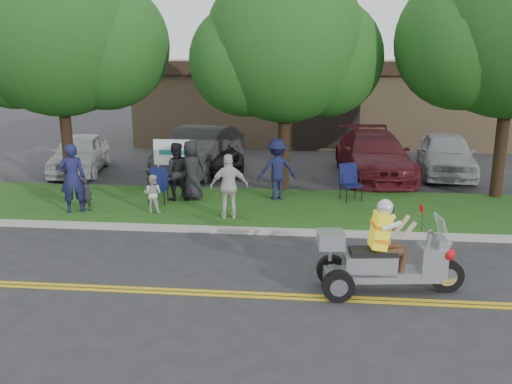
# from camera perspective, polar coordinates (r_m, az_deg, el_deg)

# --- Properties ---
(ground) EXTENTS (120.00, 120.00, 0.00)m
(ground) POSITION_cam_1_polar(r_m,az_deg,el_deg) (10.66, -1.88, -9.59)
(ground) COLOR #28282B
(ground) RESTS_ON ground
(centerline_near) EXTENTS (60.00, 0.10, 0.01)m
(centerline_near) POSITION_cam_1_polar(r_m,az_deg,el_deg) (10.14, -2.32, -10.88)
(centerline_near) COLOR gold
(centerline_near) RESTS_ON ground
(centerline_far) EXTENTS (60.00, 0.10, 0.01)m
(centerline_far) POSITION_cam_1_polar(r_m,az_deg,el_deg) (10.28, -2.19, -10.50)
(centerline_far) COLOR gold
(centerline_far) RESTS_ON ground
(curb) EXTENTS (60.00, 0.25, 0.12)m
(curb) POSITION_cam_1_polar(r_m,az_deg,el_deg) (13.47, -0.17, -4.11)
(curb) COLOR #A8A89E
(curb) RESTS_ON ground
(grass_verge) EXTENTS (60.00, 4.00, 0.10)m
(grass_verge) POSITION_cam_1_polar(r_m,az_deg,el_deg) (15.51, 0.65, -1.62)
(grass_verge) COLOR #234512
(grass_verge) RESTS_ON ground
(commercial_building) EXTENTS (18.00, 8.20, 4.00)m
(commercial_building) POSITION_cam_1_polar(r_m,az_deg,el_deg) (28.73, 7.19, 9.63)
(commercial_building) COLOR #9E7F5B
(commercial_building) RESTS_ON ground
(tree_left) EXTENTS (6.62, 5.40, 7.78)m
(tree_left) POSITION_cam_1_polar(r_m,az_deg,el_deg) (18.41, -19.90, 15.17)
(tree_left) COLOR #332114
(tree_left) RESTS_ON ground
(tree_mid) EXTENTS (5.88, 4.80, 7.05)m
(tree_mid) POSITION_cam_1_polar(r_m,az_deg,el_deg) (16.90, 3.26, 14.71)
(tree_mid) COLOR #332114
(tree_mid) RESTS_ON ground
(business_sign) EXTENTS (1.25, 0.06, 1.75)m
(business_sign) POSITION_cam_1_polar(r_m,az_deg,el_deg) (17.07, -8.68, 3.84)
(business_sign) COLOR silver
(business_sign) RESTS_ON ground
(trike_scooter) EXTENTS (2.76, 0.98, 1.80)m
(trike_scooter) POSITION_cam_1_polar(r_m,az_deg,el_deg) (10.32, 13.31, -7.03)
(trike_scooter) COLOR black
(trike_scooter) RESTS_ON ground
(lawn_chair_a) EXTENTS (0.54, 0.57, 1.02)m
(lawn_chair_a) POSITION_cam_1_polar(r_m,az_deg,el_deg) (15.94, -10.21, 0.90)
(lawn_chair_a) COLOR black
(lawn_chair_a) RESTS_ON grass_verge
(lawn_chair_b) EXTENTS (0.74, 0.75, 1.07)m
(lawn_chair_b) POSITION_cam_1_polar(r_m,az_deg,el_deg) (16.27, 9.83, 1.29)
(lawn_chair_b) COLOR black
(lawn_chair_b) RESTS_ON grass_verge
(spectator_adult_left) EXTENTS (0.82, 0.71, 1.89)m
(spectator_adult_left) POSITION_cam_1_polar(r_m,az_deg,el_deg) (15.50, -18.77, 1.40)
(spectator_adult_left) COLOR #191A45
(spectator_adult_left) RESTS_ON grass_verge
(spectator_adult_mid) EXTENTS (0.95, 0.81, 1.72)m
(spectator_adult_mid) POSITION_cam_1_polar(r_m,az_deg,el_deg) (16.10, -8.44, 2.15)
(spectator_adult_mid) COLOR black
(spectator_adult_mid) RESTS_ON grass_verge
(spectator_adult_right) EXTENTS (1.07, 0.64, 1.71)m
(spectator_adult_right) POSITION_cam_1_polar(r_m,az_deg,el_deg) (14.17, -2.84, 0.60)
(spectator_adult_right) COLOR silver
(spectator_adult_right) RESTS_ON grass_verge
(spectator_chair_a) EXTENTS (1.32, 0.99, 1.81)m
(spectator_chair_a) POSITION_cam_1_polar(r_m,az_deg,el_deg) (16.04, 2.22, 2.42)
(spectator_chair_a) COLOR #141739
(spectator_chair_a) RESTS_ON grass_verge
(spectator_chair_b) EXTENTS (0.91, 0.64, 1.78)m
(spectator_chair_b) POSITION_cam_1_polar(r_m,az_deg,el_deg) (16.09, -6.82, 2.32)
(spectator_chair_b) COLOR black
(spectator_chair_b) RESTS_ON grass_verge
(child_left) EXTENTS (0.34, 0.23, 0.93)m
(child_left) POSITION_cam_1_polar(r_m,az_deg,el_deg) (15.65, -17.47, -0.19)
(child_left) COLOR black
(child_left) RESTS_ON grass_verge
(child_right) EXTENTS (0.55, 0.45, 1.05)m
(child_right) POSITION_cam_1_polar(r_m,az_deg,el_deg) (15.00, -10.82, -0.15)
(child_right) COLOR #BBBBB5
(child_right) RESTS_ON grass_verge
(parked_car_far_left) EXTENTS (2.45, 4.48, 1.44)m
(parked_car_far_left) POSITION_cam_1_polar(r_m,az_deg,el_deg) (21.22, -18.09, 3.87)
(parked_car_far_left) COLOR #B0B2B7
(parked_car_far_left) RESTS_ON ground
(parked_car_left) EXTENTS (2.73, 5.39, 1.70)m
(parked_car_left) POSITION_cam_1_polar(r_m,az_deg,el_deg) (20.21, -5.92, 4.38)
(parked_car_left) COLOR #2E2E31
(parked_car_left) RESTS_ON ground
(parked_car_mid) EXTENTS (3.36, 4.92, 1.25)m
(parked_car_mid) POSITION_cam_1_polar(r_m,az_deg,el_deg) (20.89, -4.89, 4.10)
(parked_car_mid) COLOR black
(parked_car_mid) RESTS_ON ground
(parked_car_right) EXTENTS (2.69, 5.73, 1.62)m
(parked_car_right) POSITION_cam_1_polar(r_m,az_deg,el_deg) (19.88, 12.27, 3.84)
(parked_car_right) COLOR #56141C
(parked_car_right) RESTS_ON ground
(parked_car_far_right) EXTENTS (2.36, 4.77, 1.56)m
(parked_car_far_right) POSITION_cam_1_polar(r_m,az_deg,el_deg) (20.87, 19.37, 3.77)
(parked_car_far_right) COLOR #A7ABAE
(parked_car_far_right) RESTS_ON ground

